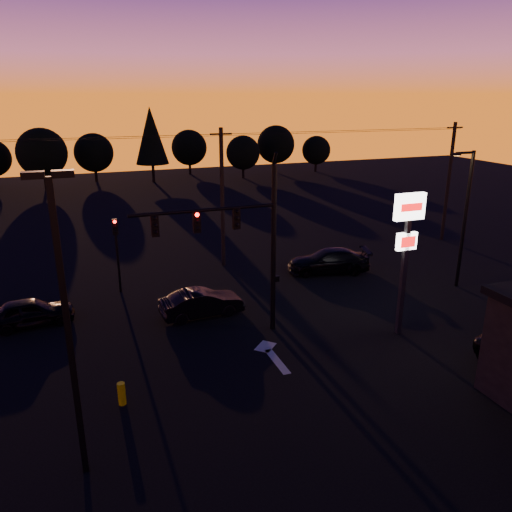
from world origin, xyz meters
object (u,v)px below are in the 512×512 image
Objects in this scene: car_left at (30,312)px; car_right at (329,261)px; car_mid at (202,303)px; bollard at (122,394)px; traffic_signal_mast at (241,235)px; streetlight at (464,214)px; parking_lot_light at (66,313)px; secondary_signal at (117,245)px; pylon_sign at (407,235)px.

car_right is (17.56, 1.84, 0.05)m from car_left.
bollard is at bearing 140.27° from car_mid.
traffic_signal_mast is 9.81× the size of bollard.
streetlight is 15.76m from car_mid.
car_right is (14.03, 10.21, 0.32)m from bollard.
parking_lot_light is 23.05m from streetlight.
secondary_signal is 1.05× the size of car_left.
car_right is at bearing 36.06° from bollard.
streetlight is 1.88× the size of car_mid.
streetlight reaches higher than car_left.
secondary_signal is 14.90m from parking_lot_light.
traffic_signal_mast is at bearing -173.86° from streetlight.
secondary_signal reaches higher than car_mid.
secondary_signal is at bearing 162.44° from streetlight.
car_right is (-5.96, 4.85, -3.66)m from streetlight.
traffic_signal_mast is 14.10m from streetlight.
car_mid is (-1.26, 2.68, -4.23)m from traffic_signal_mast.
car_right reaches higher than bollard.
car_right is at bearing -5.03° from secondary_signal.
streetlight reaches higher than secondary_signal.
bollard is (-19.99, -5.37, -3.98)m from streetlight.
bollard is at bearing 65.69° from parking_lot_light.
parking_lot_light is 2.14× the size of car_mid.
bollard is at bearing -39.11° from car_right.
bollard is 8.07m from car_mid.
secondary_signal is 5.90m from car_left.
streetlight is 8.51m from car_right.
car_left is at bearing -69.18° from car_right.
pylon_sign is (7.10, -2.49, -0.02)m from traffic_signal_mast.
parking_lot_light is 12.56m from car_left.
car_mid is at bearing 148.24° from pylon_sign.
secondary_signal is (-4.90, 7.49, -2.07)m from traffic_signal_mast.
pylon_sign is 1.65× the size of car_left.
car_mid is at bearing 57.60° from parking_lot_light.
car_right is at bearing 40.83° from parking_lot_light.
secondary_signal is 19.89m from streetlight.
streetlight is at bearing 30.08° from pylon_sign.
car_mid is (6.14, 9.67, -4.57)m from parking_lot_light.
traffic_signal_mast is 8.42m from bollard.
bollard is (1.42, 3.13, -4.83)m from parking_lot_light.
parking_lot_light reaches higher than pylon_sign.
traffic_signal_mast reaches higher than secondary_signal.
traffic_signal_mast is 0.94× the size of parking_lot_light.
traffic_signal_mast reaches higher than car_mid.
pylon_sign is at bearing 8.74° from car_right.
traffic_signal_mast reaches higher than car_right.
car_mid is at bearing -53.63° from car_right.
car_right is at bearing 140.91° from streetlight.
car_mid is at bearing 54.17° from bollard.
secondary_signal is 4.97× the size of bollard.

